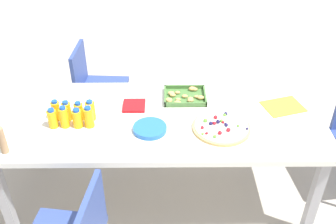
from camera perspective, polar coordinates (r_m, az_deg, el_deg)
name	(u,v)px	position (r m, az deg, el deg)	size (l,w,h in m)	color
ground_plane	(161,194)	(3.04, -1.04, -11.93)	(12.00, 12.00, 0.00)	#B2A899
party_table	(160,124)	(2.59, -1.19, -1.84)	(2.14, 0.88, 0.73)	silver
chair_far_left	(95,84)	(3.40, -10.69, 4.07)	(0.42, 0.42, 0.83)	#33478C
juice_bottle_0	(53,119)	(2.54, -16.55, -0.92)	(0.06, 0.06, 0.13)	#FAAB14
juice_bottle_1	(64,117)	(2.51, -14.96, -0.75)	(0.06, 0.06, 0.15)	#FAAC14
juice_bottle_2	(77,118)	(2.50, -13.12, -0.93)	(0.06, 0.06, 0.13)	#FAAC14
juice_bottle_3	(89,117)	(2.48, -11.52, -0.76)	(0.06, 0.06, 0.15)	#F9AB14
juice_bottle_4	(56,111)	(2.60, -16.07, 0.20)	(0.06, 0.06, 0.14)	#FAAF14
juice_bottle_5	(67,111)	(2.58, -14.61, 0.12)	(0.06, 0.06, 0.14)	#F9AD14
juice_bottle_6	(79,112)	(2.56, -12.91, 0.07)	(0.06, 0.06, 0.13)	#F9AB14
juice_bottle_7	(90,111)	(2.55, -11.28, 0.21)	(0.06, 0.06, 0.14)	#FAAD14
fruit_pizza	(221,127)	(2.47, 7.78, -2.18)	(0.36, 0.36, 0.05)	tan
snack_tray	(184,96)	(2.73, 2.42, 2.28)	(0.29, 0.24, 0.04)	#477238
plate_stack	(150,128)	(2.43, -2.66, -2.43)	(0.21, 0.21, 0.03)	blue
napkin_stack	(134,106)	(2.65, -4.98, 0.93)	(0.15, 0.15, 0.02)	red
cardboard_tube	(2,140)	(2.42, -23.11, -3.85)	(0.04, 0.04, 0.17)	#9E7A56
paper_folder	(283,106)	(2.76, 16.50, 0.78)	(0.26, 0.20, 0.01)	yellow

